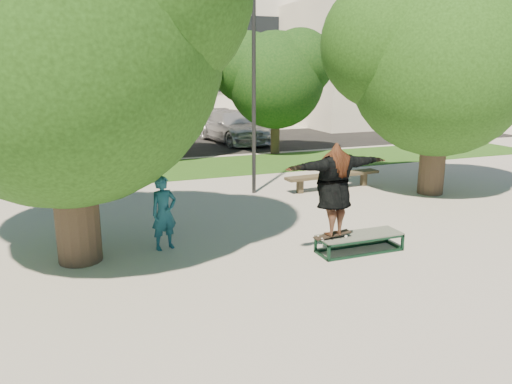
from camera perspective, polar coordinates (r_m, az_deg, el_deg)
name	(u,v)px	position (r m, az deg, el deg)	size (l,w,h in m)	color
ground	(295,250)	(10.55, 4.43, -6.65)	(120.00, 120.00, 0.00)	#A09B93
grass_strip	(213,167)	(19.49, -4.97, 2.90)	(30.00, 4.00, 0.02)	#234C15
asphalt_strip	(157,145)	(25.53, -11.27, 5.26)	(40.00, 8.00, 0.01)	black
tree_left	(55,27)	(10.02, -22.02, 17.11)	(6.96, 5.95, 7.12)	#38281E
tree_right	(437,55)	(15.76, 19.98, 14.51)	(6.24, 5.33, 6.51)	#38281E
bg_tree_mid	(143,61)	(21.22, -12.80, 14.38)	(5.76, 4.92, 6.24)	#38281E
bg_tree_right	(274,74)	(22.25, 2.03, 13.30)	(5.04, 4.31, 5.43)	#38281E
lamppost	(254,88)	(14.88, -0.25, 11.77)	(0.25, 0.15, 6.11)	#2D2D30
office_building	(86,10)	(41.17, -18.90, 19.12)	(30.00, 14.12, 16.00)	silver
side_building	(390,65)	(38.11, 15.12, 13.81)	(15.00, 10.00, 8.00)	beige
grind_box	(359,243)	(10.61, 11.73, -5.69)	(1.80, 0.60, 0.38)	#10301F
skater_rig	(334,189)	(9.95, 8.91, 0.29)	(2.34, 0.82, 1.94)	white
bystander	(164,213)	(10.56, -10.48, -2.35)	(0.57, 0.38, 1.57)	#174B5A
bench	(333,176)	(15.89, 8.80, 1.80)	(3.30, 0.69, 0.50)	#453B29
car_silver_a	(24,141)	(23.56, -25.00, 5.30)	(1.71, 4.24, 1.45)	silver
car_dark	(107,138)	(22.64, -16.63, 5.95)	(1.72, 4.94, 1.63)	black
car_grey	(126,133)	(25.74, -14.60, 6.57)	(2.12, 4.61, 1.28)	#4E4F53
car_silver_b	(233,126)	(26.13, -2.67, 7.49)	(2.29, 5.63, 1.63)	silver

